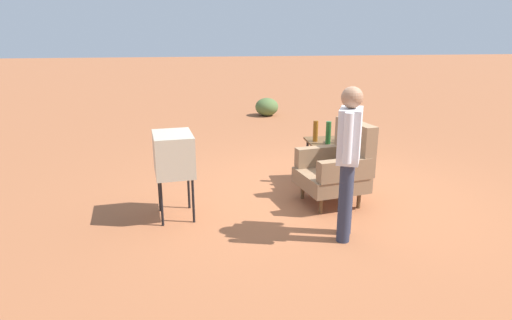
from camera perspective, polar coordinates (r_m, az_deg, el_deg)
The scene contains 11 objects.
ground_plane at distance 6.10m, azimuth 8.22°, elevation -4.57°, with size 60.00×60.00×0.00m, color #A05B38.
armchair at distance 5.75m, azimuth 10.58°, elevation -0.74°, with size 0.90×0.91×1.06m.
side_table at distance 6.47m, azimuth 9.10°, elevation 1.67°, with size 0.56×0.56×0.63m.
tv_on_stand at distance 5.22m, azimuth -10.57°, elevation 0.72°, with size 0.65×0.51×1.03m.
person_standing at distance 4.67m, azimuth 11.85°, elevation 0.71°, with size 0.53×0.35×1.64m.
bottle_wine_green at distance 6.22m, azimuth 9.31°, elevation 3.46°, with size 0.07×0.07×0.32m, color #1E5623.
soda_can_red at distance 6.48m, azimuth 10.89°, elevation 3.02°, with size 0.07×0.07×0.12m, color red.
bottle_tall_amber at distance 6.36m, azimuth 7.68°, elevation 3.73°, with size 0.07×0.07×0.30m, color brown.
flower_vase at distance 6.31m, azimuth 10.81°, elevation 3.48°, with size 0.15×0.10×0.27m.
shrub_near at distance 8.43m, azimuth 12.75°, elevation 2.59°, with size 0.51×0.51×0.39m, color #516B38.
shrub_far at distance 11.49m, azimuth 1.40°, elevation 6.87°, with size 0.59×0.59×0.46m, color #516B38.
Camera 1 is at (5.45, -1.62, 2.20)m, focal length 31.01 mm.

